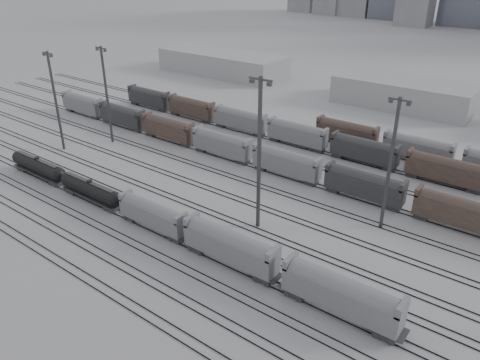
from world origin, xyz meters
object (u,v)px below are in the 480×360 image
Objects in this scene: tank_car_a at (38,166)px; hopper_car_b at (230,245)px; tank_car_b at (91,189)px; light_mast_c at (259,152)px; hopper_car_c at (341,293)px; light_mast_a at (55,99)px; hopper_car_a at (153,214)px.

hopper_car_b is (50.16, 0.00, 1.03)m from tank_car_a.
tank_car_b is 1.05× the size of hopper_car_b.
hopper_car_b is 0.61× the size of light_mast_c.
hopper_car_b is 15.60m from light_mast_c.
hopper_car_b is 17.74m from hopper_car_c.
tank_car_b is 0.65× the size of light_mast_c.
tank_car_a is 49.73m from light_mast_c.
tank_car_b is 30.75m from light_mast_a.
tank_car_b is 33.92m from light_mast_c.
hopper_car_b is at bearing 0.00° from tank_car_b.
tank_car_b is 1.21× the size of hopper_car_a.
hopper_car_a is 20.43m from light_mast_c.
light_mast_c is (13.21, 11.44, 10.58)m from hopper_car_a.
hopper_car_c is 25.82m from light_mast_c.
light_mast_a is 56.49m from light_mast_c.
hopper_car_c is 0.70× the size of light_mast_a.
hopper_car_a reaches higher than tank_car_b.
tank_car_b is 50.71m from hopper_car_c.
hopper_car_c is at bearing -0.00° from hopper_car_b.
light_mast_c is at bearing 40.89° from hopper_car_a.
hopper_car_c is at bearing -0.00° from tank_car_b.
hopper_car_a is 0.87× the size of hopper_car_c.
light_mast_c is at bearing -0.59° from light_mast_a.
hopper_car_b reaches higher than tank_car_a.
hopper_car_c is at bearing -0.00° from hopper_car_a.
light_mast_c reaches higher than hopper_car_b.
hopper_car_b is at bearing 180.00° from hopper_car_c.
hopper_car_c is 78.68m from light_mast_a.
hopper_car_c is (34.03, -0.00, 0.46)m from hopper_car_a.
hopper_car_a is at bearing 180.00° from hopper_car_c.
hopper_car_a is at bearing -15.53° from light_mast_a.
hopper_car_a is 16.30m from hopper_car_b.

